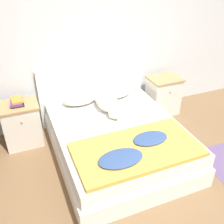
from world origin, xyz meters
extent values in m
plane|color=brown|center=(0.00, 0.00, 0.00)|extent=(16.00, 16.00, 0.00)
cube|color=silver|center=(0.00, 2.13, 1.27)|extent=(9.00, 0.06, 2.55)
cube|color=white|center=(0.10, 1.07, 0.13)|extent=(1.59, 1.93, 0.26)
cube|color=white|center=(0.10, 1.07, 0.36)|extent=(1.53, 1.87, 0.20)
cube|color=white|center=(0.10, 2.06, 0.47)|extent=(1.67, 0.04, 0.93)
cylinder|color=white|center=(0.10, 2.06, 0.93)|extent=(1.67, 0.06, 0.06)
cube|color=silver|center=(-1.04, 1.80, 0.30)|extent=(0.49, 0.38, 0.61)
cube|color=tan|center=(-1.04, 1.80, 0.62)|extent=(0.51, 0.40, 0.03)
sphere|color=tan|center=(-1.04, 1.60, 0.47)|extent=(0.02, 0.02, 0.02)
cube|color=silver|center=(1.23, 1.80, 0.30)|extent=(0.49, 0.38, 0.61)
cube|color=tan|center=(1.23, 1.80, 0.62)|extent=(0.51, 0.40, 0.03)
sphere|color=tan|center=(1.23, 1.60, 0.47)|extent=(0.02, 0.02, 0.02)
ellipsoid|color=beige|center=(-0.19, 1.82, 0.53)|extent=(0.51, 0.32, 0.15)
ellipsoid|color=beige|center=(0.38, 1.82, 0.53)|extent=(0.51, 0.32, 0.15)
cube|color=gold|center=(0.10, 0.54, 0.48)|extent=(1.40, 0.75, 0.05)
ellipsoid|color=#334C7F|center=(-0.15, 0.42, 0.53)|extent=(0.49, 0.30, 0.05)
ellipsoid|color=#334C7F|center=(0.31, 0.61, 0.53)|extent=(0.42, 0.26, 0.04)
ellipsoid|color=silver|center=(0.13, 1.54, 0.56)|extent=(0.29, 0.48, 0.20)
sphere|color=silver|center=(0.13, 1.26, 0.54)|extent=(0.17, 0.17, 0.17)
ellipsoid|color=silver|center=(0.13, 1.19, 0.53)|extent=(0.08, 0.10, 0.07)
cone|color=silver|center=(0.08, 1.28, 0.61)|extent=(0.06, 0.06, 0.06)
cone|color=silver|center=(0.18, 1.28, 0.61)|extent=(0.06, 0.06, 0.06)
ellipsoid|color=silver|center=(0.17, 1.74, 0.50)|extent=(0.15, 0.22, 0.07)
cube|color=#232328|center=(-1.04, 1.81, 0.64)|extent=(0.16, 0.23, 0.02)
cube|color=#703D7F|center=(-1.05, 1.81, 0.67)|extent=(0.17, 0.24, 0.03)
cube|color=orange|center=(-1.04, 1.82, 0.70)|extent=(0.16, 0.22, 0.02)
camera|label=1|loc=(-1.01, -1.45, 2.37)|focal=42.00mm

